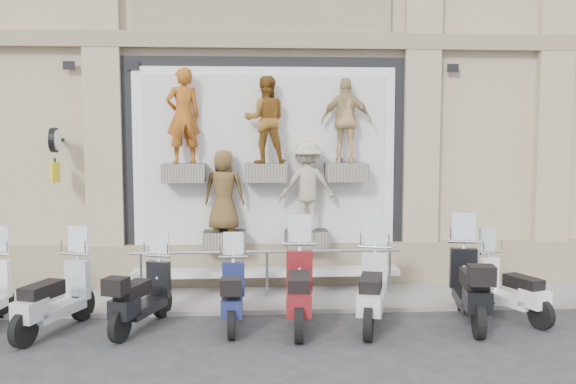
% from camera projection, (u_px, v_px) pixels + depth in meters
% --- Properties ---
extents(ground, '(90.00, 90.00, 0.00)m').
position_uv_depth(ground, '(272.00, 333.00, 9.91)').
color(ground, '#29292C').
rests_on(ground, ground).
extents(sidewalk, '(16.00, 2.20, 0.08)m').
position_uv_depth(sidewalk, '(267.00, 296.00, 11.99)').
color(sidewalk, gray).
rests_on(sidewalk, ground).
extents(building, '(14.00, 8.60, 12.00)m').
position_uv_depth(building, '(259.00, 17.00, 16.29)').
color(building, tan).
rests_on(building, ground).
extents(shop_vitrine, '(5.60, 0.83, 4.30)m').
position_uv_depth(shop_vitrine, '(269.00, 168.00, 12.41)').
color(shop_vitrine, black).
rests_on(shop_vitrine, ground).
extents(guard_rail, '(5.06, 0.10, 0.93)m').
position_uv_depth(guard_rail, '(267.00, 275.00, 11.85)').
color(guard_rail, '#9EA0A5').
rests_on(guard_rail, ground).
extents(clock_sign_bracket, '(0.10, 0.80, 1.02)m').
position_uv_depth(clock_sign_bracket, '(55.00, 148.00, 11.83)').
color(clock_sign_bracket, black).
rests_on(clock_sign_bracket, ground).
extents(scooter_c, '(1.24, 2.02, 1.58)m').
position_uv_depth(scooter_c, '(54.00, 283.00, 9.86)').
color(scooter_c, '#A0A7AE').
rests_on(scooter_c, ground).
extents(scooter_d, '(1.15, 1.92, 1.50)m').
position_uv_depth(scooter_d, '(142.00, 282.00, 10.06)').
color(scooter_d, black).
rests_on(scooter_d, ground).
extents(scooter_e, '(0.54, 1.78, 1.44)m').
position_uv_depth(scooter_e, '(232.00, 282.00, 10.19)').
color(scooter_e, '#171F51').
rests_on(scooter_e, ground).
extents(scooter_f, '(0.81, 2.16, 1.72)m').
position_uv_depth(scooter_f, '(299.00, 274.00, 10.15)').
color(scooter_f, maroon).
rests_on(scooter_f, ground).
extents(scooter_g, '(1.10, 2.12, 1.65)m').
position_uv_depth(scooter_g, '(372.00, 276.00, 10.18)').
color(scooter_g, '#B3B4BA').
rests_on(scooter_g, ground).
extents(scooter_h, '(0.96, 2.20, 1.73)m').
position_uv_depth(scooter_h, '(470.00, 271.00, 10.34)').
color(scooter_h, black).
rests_on(scooter_h, ground).
extents(scooter_i, '(1.13, 1.84, 1.44)m').
position_uv_depth(scooter_i, '(512.00, 276.00, 10.62)').
color(scooter_i, white).
rests_on(scooter_i, ground).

